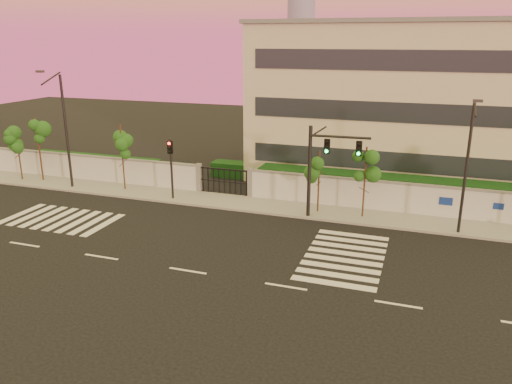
# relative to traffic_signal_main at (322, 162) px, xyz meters

# --- Properties ---
(ground) EXTENTS (120.00, 120.00, 0.00)m
(ground) POSITION_rel_traffic_signal_main_xyz_m (-4.56, -9.34, -3.72)
(ground) COLOR black
(ground) RESTS_ON ground
(sidewalk) EXTENTS (60.00, 3.00, 0.15)m
(sidewalk) POSITION_rel_traffic_signal_main_xyz_m (-4.56, 1.16, -3.65)
(sidewalk) COLOR gray
(sidewalk) RESTS_ON ground
(perimeter_wall) EXTENTS (60.00, 0.36, 2.20)m
(perimeter_wall) POSITION_rel_traffic_signal_main_xyz_m (-4.46, 2.66, -2.65)
(perimeter_wall) COLOR silver
(perimeter_wall) RESTS_ON ground
(hedge_row) EXTENTS (41.00, 4.25, 1.80)m
(hedge_row) POSITION_rel_traffic_signal_main_xyz_m (-3.40, 5.40, -2.91)
(hedge_row) COLOR black
(hedge_row) RESTS_ON ground
(institutional_building) EXTENTS (24.40, 12.40, 12.25)m
(institutional_building) POSITION_rel_traffic_signal_main_xyz_m (4.44, 12.65, 2.43)
(institutional_building) COLOR beige
(institutional_building) RESTS_ON ground
(road_markings) EXTENTS (57.00, 7.62, 0.02)m
(road_markings) POSITION_rel_traffic_signal_main_xyz_m (-6.14, -5.58, -3.71)
(road_markings) COLOR silver
(road_markings) RESTS_ON ground
(street_tree_a) EXTENTS (1.38, 1.10, 4.24)m
(street_tree_a) POSITION_rel_traffic_signal_main_xyz_m (-24.29, 0.94, -0.60)
(street_tree_a) COLOR #382314
(street_tree_a) RESTS_ON ground
(street_tree_b) EXTENTS (1.64, 1.30, 5.09)m
(street_tree_b) POSITION_rel_traffic_signal_main_xyz_m (-22.58, 1.35, 0.02)
(street_tree_b) COLOR #382314
(street_tree_b) RESTS_ON ground
(street_tree_c) EXTENTS (1.33, 1.06, 5.02)m
(street_tree_c) POSITION_rel_traffic_signal_main_xyz_m (-15.02, 1.30, -0.03)
(street_tree_c) COLOR #382314
(street_tree_c) RESTS_ON ground
(street_tree_d) EXTENTS (1.32, 1.05, 4.16)m
(street_tree_d) POSITION_rel_traffic_signal_main_xyz_m (-0.33, 1.08, -0.66)
(street_tree_d) COLOR #382314
(street_tree_d) RESTS_ON ground
(street_tree_e) EXTENTS (1.33, 1.06, 4.62)m
(street_tree_e) POSITION_rel_traffic_signal_main_xyz_m (2.56, 1.01, -0.33)
(street_tree_e) COLOR #382314
(street_tree_e) RESTS_ON ground
(traffic_signal_main) EXTENTS (3.73, 0.42, 5.89)m
(traffic_signal_main) POSITION_rel_traffic_signal_main_xyz_m (0.00, 0.00, 0.00)
(traffic_signal_main) COLOR black
(traffic_signal_main) RESTS_ON ground
(traffic_signal_secondary) EXTENTS (0.34, 0.34, 4.39)m
(traffic_signal_secondary) POSITION_rel_traffic_signal_main_xyz_m (-10.58, 0.43, -0.94)
(traffic_signal_secondary) COLOR black
(traffic_signal_secondary) RESTS_ON ground
(streetlight_west) EXTENTS (0.53, 2.13, 8.86)m
(streetlight_west) POSITION_rel_traffic_signal_main_xyz_m (-19.20, 0.37, 1.06)
(streetlight_west) COLOR black
(streetlight_west) RESTS_ON ground
(streetlight_east) EXTENTS (0.48, 1.92, 7.98)m
(streetlight_east) POSITION_rel_traffic_signal_main_xyz_m (8.17, -0.08, 0.59)
(streetlight_east) COLOR black
(streetlight_east) RESTS_ON ground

